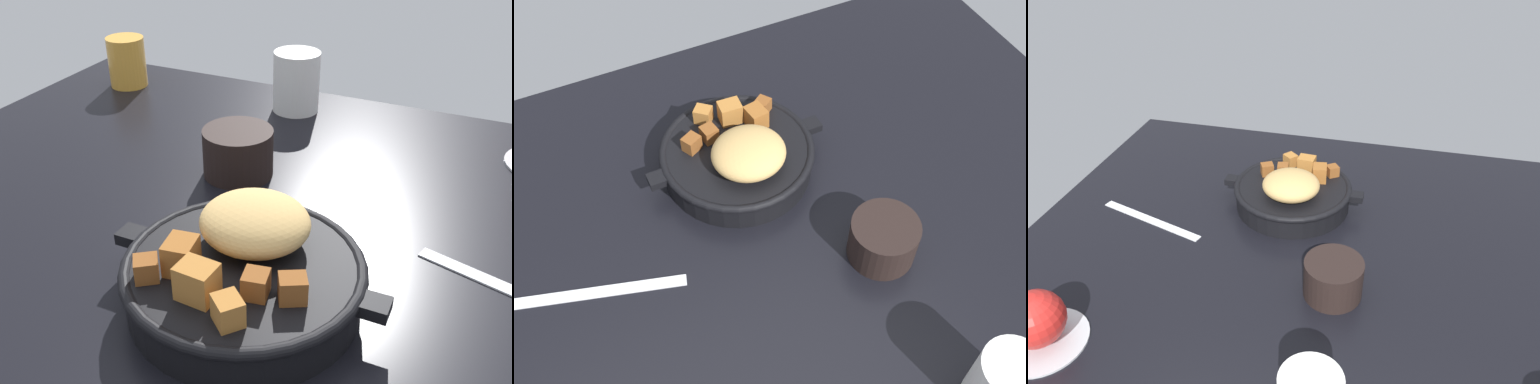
% 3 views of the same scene
% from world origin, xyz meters
% --- Properties ---
extents(ground_plane, '(1.00, 0.82, 0.02)m').
position_xyz_m(ground_plane, '(0.00, 0.00, -0.01)').
color(ground_plane, black).
extents(cast_iron_skillet, '(0.27, 0.22, 0.09)m').
position_xyz_m(cast_iron_skillet, '(0.05, -0.11, 0.03)').
color(cast_iron_skillet, black).
rests_on(cast_iron_skillet, ground_plane).
extents(butter_knife, '(0.22, 0.08, 0.00)m').
position_xyz_m(butter_knife, '(0.30, -0.01, 0.00)').
color(butter_knife, silver).
rests_on(butter_knife, ground_plane).
extents(white_creamer_pitcher, '(0.07, 0.07, 0.09)m').
position_xyz_m(white_creamer_pitcher, '(-0.07, 0.32, 0.05)').
color(white_creamer_pitcher, white).
rests_on(white_creamer_pitcher, ground_plane).
extents(coffee_mug_dark, '(0.09, 0.09, 0.06)m').
position_xyz_m(coffee_mug_dark, '(-0.06, 0.10, 0.03)').
color(coffee_mug_dark, black).
rests_on(coffee_mug_dark, ground_plane).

